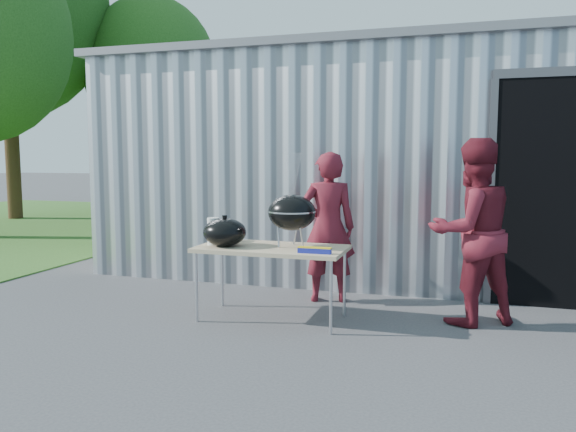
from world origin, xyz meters
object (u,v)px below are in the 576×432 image
(folding_table, at_px, (272,251))
(person_cook, at_px, (328,227))
(kettle_grill, at_px, (292,206))
(person_bystander, at_px, (472,232))

(folding_table, height_order, person_cook, person_cook)
(folding_table, relative_size, person_cook, 0.88)
(kettle_grill, relative_size, person_bystander, 0.52)
(kettle_grill, bearing_deg, folding_table, -161.93)
(person_bystander, bearing_deg, folding_table, -17.97)
(folding_table, relative_size, person_bystander, 0.82)
(person_cook, distance_m, person_bystander, 1.61)
(kettle_grill, xyz_separation_m, person_bystander, (1.74, 0.40, -0.24))
(person_bystander, bearing_deg, person_cook, -46.55)
(person_cook, bearing_deg, folding_table, 51.07)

